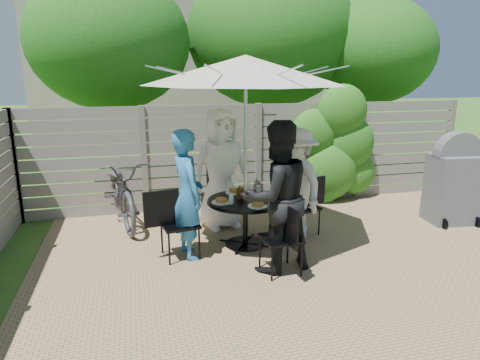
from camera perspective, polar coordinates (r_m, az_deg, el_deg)
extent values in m
plane|color=#2D5B1C|center=(5.32, 11.72, -12.73)|extent=(60.00, 60.00, 0.00)
cube|color=#8C7751|center=(5.72, 9.54, -10.50)|extent=(7.00, 6.00, 0.02)
cube|color=gray|center=(7.69, 2.42, 3.31)|extent=(8.00, 0.10, 1.85)
ellipsoid|color=#1C6216|center=(8.07, 12.32, 3.32)|extent=(1.20, 0.70, 1.80)
cube|color=#A19286|center=(16.38, -6.77, 14.60)|extent=(10.00, 6.00, 5.00)
ellipsoid|color=#1B4C11|center=(9.26, -17.02, 17.30)|extent=(3.20, 3.20, 2.72)
ellipsoid|color=#1B4C11|center=(10.26, 4.04, 18.68)|extent=(3.80, 3.80, 3.23)
ellipsoid|color=#1B4C11|center=(10.51, 17.22, 16.09)|extent=(2.80, 2.80, 2.38)
cylinder|color=black|center=(5.89, 0.71, -2.73)|extent=(1.23, 1.23, 0.03)
cylinder|color=black|center=(5.99, 0.70, -5.77)|extent=(0.07, 0.07, 0.67)
cylinder|color=black|center=(6.11, 0.69, -8.54)|extent=(0.56, 0.56, 0.04)
cylinder|color=silver|center=(5.75, 0.73, 2.65)|extent=(0.05, 0.05, 2.46)
cone|color=#BEB69D|center=(5.63, 0.76, 14.46)|extent=(3.16, 3.16, 0.37)
cube|color=black|center=(6.77, -2.89, -2.14)|extent=(0.55, 0.55, 0.04)
cube|color=black|center=(6.91, -3.67, 0.38)|extent=(0.13, 0.46, 0.48)
imported|color=white|center=(6.55, -2.53, 1.44)|extent=(1.02, 0.77, 1.87)
cube|color=black|center=(5.62, -8.05, -5.89)|extent=(0.52, 0.52, 0.04)
cube|color=black|center=(5.48, -10.44, -3.75)|extent=(0.45, 0.10, 0.47)
imported|color=#2568A1|center=(5.53, -7.01, -1.96)|extent=(0.53, 0.69, 1.70)
cube|color=black|center=(5.18, 5.44, -7.79)|extent=(0.48, 0.48, 0.03)
cube|color=black|center=(4.91, 6.58, -6.10)|extent=(0.07, 0.44, 0.45)
imported|color=black|center=(5.12, 4.87, -2.37)|extent=(1.03, 0.87, 1.86)
cube|color=black|center=(6.42, 8.32, -3.68)|extent=(0.52, 0.52, 0.03)
cube|color=black|center=(6.49, 9.81, -1.47)|extent=(0.40, 0.15, 0.42)
imported|color=beige|center=(6.25, 7.54, -0.45)|extent=(0.80, 1.15, 1.62)
cylinder|color=white|center=(6.19, -0.78, -1.66)|extent=(0.26, 0.26, 0.01)
cylinder|color=#BD7737|center=(6.19, -0.78, -1.38)|extent=(0.15, 0.15, 0.05)
cylinder|color=white|center=(5.74, -2.51, -2.99)|extent=(0.26, 0.26, 0.01)
cylinder|color=#BD7737|center=(5.73, -2.52, -2.68)|extent=(0.15, 0.15, 0.05)
cylinder|color=white|center=(5.58, 2.36, -3.50)|extent=(0.26, 0.26, 0.01)
cylinder|color=#BD7737|center=(5.57, 2.36, -3.18)|extent=(0.15, 0.15, 0.05)
cylinder|color=white|center=(6.05, 3.77, -2.10)|extent=(0.26, 0.26, 0.01)
cylinder|color=#BD7737|center=(6.04, 3.77, -1.81)|extent=(0.15, 0.15, 0.05)
cylinder|color=silver|center=(5.67, -1.17, -2.53)|extent=(0.07, 0.07, 0.14)
cylinder|color=silver|center=(5.69, 2.82, -2.47)|extent=(0.07, 0.07, 0.14)
cylinder|color=silver|center=(6.07, 2.46, -1.39)|extent=(0.07, 0.07, 0.14)
cylinder|color=#59280C|center=(5.88, -0.03, -1.80)|extent=(0.09, 0.09, 0.16)
cylinder|color=#C6B293|center=(6.10, 0.63, -1.40)|extent=(0.08, 0.08, 0.12)
imported|color=#333338|center=(7.09, -15.62, -1.38)|extent=(1.11, 2.15, 1.08)
cube|color=#57585C|center=(7.63, 26.51, -1.13)|extent=(0.78, 0.63, 1.11)
cylinder|color=#57585C|center=(7.52, 26.98, 2.97)|extent=(0.76, 0.30, 0.74)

